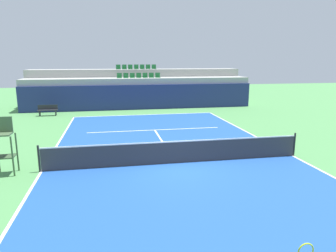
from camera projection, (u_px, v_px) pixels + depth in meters
name	position (u px, v px, depth m)	size (l,w,h in m)	color
ground_plane	(176.00, 163.00, 13.09)	(80.00, 80.00, 0.00)	#4C8C4C
court_surface	(176.00, 163.00, 13.09)	(11.00, 24.00, 0.01)	#1E4C99
baseline_far	(145.00, 115.00, 24.56)	(11.00, 0.10, 0.00)	white
sideline_left	(41.00, 171.00, 12.09)	(0.10, 24.00, 0.00)	white
sideline_right	(292.00, 156.00, 14.08)	(0.10, 24.00, 0.00)	white
service_line_far	(155.00, 130.00, 19.23)	(8.26, 0.10, 0.00)	white
centre_service_line	(163.00, 143.00, 16.16)	(0.10, 6.40, 0.00)	white
back_wall	(141.00, 97.00, 27.12)	(20.35, 0.30, 2.17)	navy
stands_tier_lower	(139.00, 93.00, 28.36)	(20.35, 2.40, 2.71)	#9E9E99
stands_tier_upper	(137.00, 87.00, 30.59)	(20.35, 2.40, 3.43)	#9E9E99
seating_row_lower	(139.00, 76.00, 28.14)	(3.96, 0.44, 0.44)	#1E6633
seating_row_upper	(136.00, 68.00, 30.29)	(3.96, 0.44, 0.44)	#1E6633
tennis_net	(176.00, 152.00, 12.98)	(11.08, 0.08, 1.07)	black
umpire_chair	(4.00, 144.00, 11.67)	(0.76, 0.66, 2.20)	#334C2D
player_bench	(48.00, 109.00, 24.14)	(1.50, 0.40, 0.85)	#232328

